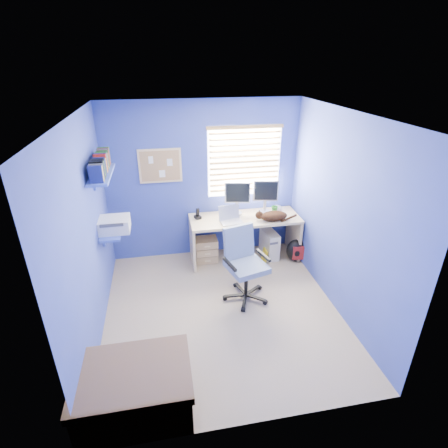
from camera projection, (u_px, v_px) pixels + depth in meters
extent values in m
cube|color=tan|center=(222.00, 310.00, 4.61)|extent=(3.00, 3.20, 0.00)
cube|color=white|center=(221.00, 115.00, 3.53)|extent=(3.00, 3.20, 0.00)
cube|color=#31429F|center=(203.00, 182.00, 5.49)|extent=(3.00, 0.01, 2.50)
cube|color=#31429F|center=(259.00, 316.00, 2.66)|extent=(3.00, 0.01, 2.50)
cube|color=#31429F|center=(87.00, 237.00, 3.82)|extent=(0.01, 3.20, 2.50)
cube|color=#31429F|center=(341.00, 216.00, 4.32)|extent=(0.01, 3.20, 2.50)
cube|color=#D9BC8C|center=(244.00, 238.00, 5.66)|extent=(1.73, 0.65, 0.74)
cube|color=silver|center=(231.00, 216.00, 5.29)|extent=(0.36, 0.30, 0.22)
cube|color=silver|center=(237.00, 198.00, 5.52)|extent=(0.42, 0.19, 0.54)
cube|color=silver|center=(265.00, 196.00, 5.59)|extent=(0.42, 0.20, 0.54)
cube|color=black|center=(198.00, 213.00, 5.44)|extent=(0.12, 0.13, 0.17)
imported|color=#247620|center=(274.00, 209.00, 5.67)|extent=(0.10, 0.09, 0.10)
cylinder|color=silver|center=(277.00, 208.00, 5.75)|extent=(0.13, 0.13, 0.07)
ellipsoid|color=black|center=(274.00, 216.00, 5.37)|extent=(0.46, 0.30, 0.15)
cube|color=beige|center=(269.00, 244.00, 5.79)|extent=(0.24, 0.46, 0.45)
cube|color=tan|center=(206.00, 250.00, 5.67)|extent=(0.35, 0.28, 0.41)
cube|color=yellow|center=(264.00, 256.00, 5.63)|extent=(0.03, 0.17, 0.24)
ellipsoid|color=black|center=(296.00, 250.00, 5.68)|extent=(0.35, 0.28, 0.38)
cube|color=brown|center=(135.00, 390.00, 3.23)|extent=(1.01, 0.72, 0.48)
cylinder|color=black|center=(246.00, 296.00, 4.84)|extent=(0.72, 0.72, 0.06)
cylinder|color=black|center=(246.00, 282.00, 4.74)|extent=(0.06, 0.06, 0.41)
cube|color=slate|center=(247.00, 267.00, 4.64)|extent=(0.59, 0.59, 0.08)
cube|color=slate|center=(239.00, 242.00, 4.70)|extent=(0.43, 0.18, 0.46)
cube|color=white|center=(244.00, 161.00, 5.46)|extent=(1.15, 0.01, 1.10)
cube|color=#B1804E|center=(245.00, 162.00, 5.43)|extent=(1.10, 0.03, 1.00)
cube|color=#D9BC8C|center=(160.00, 166.00, 5.24)|extent=(0.64, 0.02, 0.52)
cube|color=tan|center=(160.00, 166.00, 5.23)|extent=(0.58, 0.01, 0.46)
cube|color=#445ED1|center=(111.00, 232.00, 4.65)|extent=(0.26, 0.55, 0.03)
cube|color=silver|center=(114.00, 225.00, 4.61)|extent=(0.42, 0.34, 0.18)
cube|color=#445ED1|center=(102.00, 174.00, 4.30)|extent=(0.24, 0.90, 0.03)
cube|color=navy|center=(99.00, 164.00, 4.25)|extent=(0.15, 0.80, 0.22)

